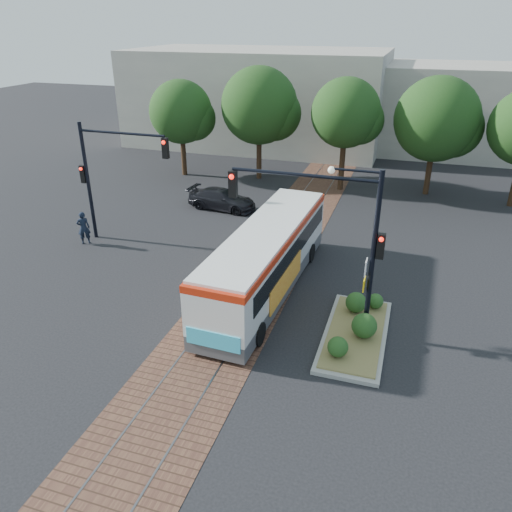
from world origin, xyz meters
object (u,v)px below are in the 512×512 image
(signal_pole_main, at_px, (338,226))
(parked_car, at_px, (222,199))
(signal_pole_left, at_px, (105,167))
(city_bus, at_px, (267,256))
(traffic_island, at_px, (357,328))
(officer, at_px, (84,228))

(signal_pole_main, xyz_separation_m, parked_car, (-8.58, 10.87, -3.55))
(signal_pole_left, bearing_deg, city_bus, -16.21)
(city_bus, xyz_separation_m, traffic_island, (4.10, -2.25, -1.25))
(city_bus, relative_size, traffic_island, 2.06)
(signal_pole_main, relative_size, parked_car, 1.44)
(city_bus, distance_m, signal_pole_left, 9.73)
(parked_car, bearing_deg, traffic_island, -133.63)
(city_bus, xyz_separation_m, signal_pole_left, (-9.09, 2.64, 2.28))
(traffic_island, distance_m, signal_pole_main, 3.95)
(officer, relative_size, parked_car, 0.41)
(traffic_island, bearing_deg, city_bus, 151.22)
(parked_car, bearing_deg, city_bus, -142.69)
(signal_pole_main, distance_m, signal_pole_left, 13.14)
(signal_pole_main, xyz_separation_m, officer, (-13.38, 3.93, -3.30))
(city_bus, xyz_separation_m, parked_car, (-5.43, 8.71, -0.98))
(signal_pole_left, bearing_deg, parked_car, 58.95)
(city_bus, height_order, parked_car, city_bus)
(signal_pole_main, bearing_deg, officer, 163.65)
(traffic_island, bearing_deg, signal_pole_left, 159.64)
(signal_pole_left, bearing_deg, traffic_island, -20.36)
(officer, bearing_deg, signal_pole_left, -177.62)
(traffic_island, height_order, signal_pole_left, signal_pole_left)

